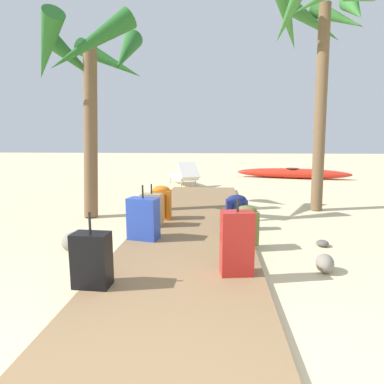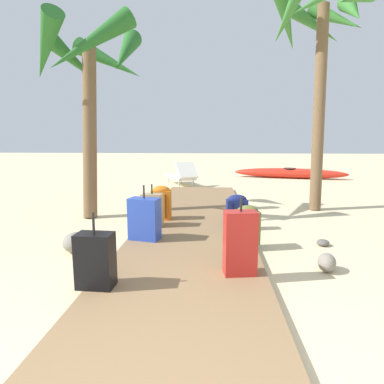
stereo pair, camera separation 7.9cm
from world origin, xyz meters
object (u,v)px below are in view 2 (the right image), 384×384
Objects in this scene: backpack_navy at (237,209)px; palm_tree_near_right at (320,27)px; suitcase_red at (240,243)px; suitcase_black at (95,260)px; backpack_olive at (247,224)px; kayak at (289,173)px; palm_tree_near_left at (91,68)px; lounge_chair at (182,175)px; suitcase_blue at (145,219)px; backpack_orange at (161,202)px; suitcase_tan at (152,210)px.

backpack_navy is 4.14m from palm_tree_near_right.
suitcase_black is at bearing -164.39° from suitcase_red.
backpack_olive is (0.18, 1.02, -0.06)m from suitcase_red.
kayak is (4.08, 9.66, -0.15)m from suitcase_black.
suitcase_red is 1.46m from suitcase_black.
suitcase_red is 4.45m from palm_tree_near_left.
suitcase_red is at bearing -79.57° from lounge_chair.
palm_tree_near_left reaches higher than suitcase_blue.
backpack_navy is 3.69m from palm_tree_near_left.
lounge_chair is at bearing 100.43° from suitcase_red.
suitcase_blue reaches higher than suitcase_black.
backpack_olive is 0.12× the size of palm_tree_near_right.
suitcase_red reaches higher than suitcase_blue.
suitcase_blue is 3.20m from palm_tree_near_left.
suitcase_blue is 1.43m from backpack_olive.
suitcase_red is 9.65m from kayak.
suitcase_black reaches higher than kayak.
suitcase_red is 5.28m from palm_tree_near_right.
backpack_navy reaches higher than kayak.
backpack_orange is 2.57m from suitcase_red.
palm_tree_near_right reaches higher than backpack_navy.
kayak is (2.49, 8.25, -0.16)m from backpack_olive.
backpack_navy is (1.38, 0.15, -0.00)m from suitcase_tan.
kayak is at bearing 29.41° from lounge_chair.
suitcase_black is 0.44× the size of lounge_chair.
suitcase_blue is (0.02, -0.70, 0.03)m from suitcase_tan.
lounge_chair is at bearing 90.25° from suitcase_tan.
suitcase_tan is 0.19× the size of palm_tree_near_left.
backpack_navy is 0.94m from backpack_olive.
suitcase_black is (-0.20, -2.67, -0.05)m from backpack_orange.
backpack_olive is at bearing -3.51° from suitcase_blue.
suitcase_black is 7.42m from lounge_chair.
palm_tree_near_left is at bearing 147.12° from backpack_olive.
backpack_olive is at bearing -32.88° from palm_tree_near_left.
backpack_olive is 4.59m from palm_tree_near_right.
suitcase_black is at bearing -95.85° from suitcase_blue.
suitcase_black is 0.20× the size of palm_tree_near_left.
suitcase_tan is 1.16× the size of backpack_orange.
suitcase_tan is 2.20m from suitcase_black.
backpack_olive is 4.05m from palm_tree_near_left.
palm_tree_near_right reaches higher than backpack_orange.
backpack_olive is 8.62m from kayak.
backpack_orange is at bearing 81.19° from suitcase_tan.
suitcase_blue is 0.17× the size of palm_tree_near_right.
palm_tree_near_right is at bearing 12.20° from palm_tree_near_left.
backpack_orange is (0.07, 0.47, 0.05)m from suitcase_tan.
suitcase_red is at bearing -115.85° from palm_tree_near_right.
backpack_olive reaches higher than kayak.
suitcase_tan is 1.36× the size of backpack_navy.
suitcase_red reaches higher than kayak.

